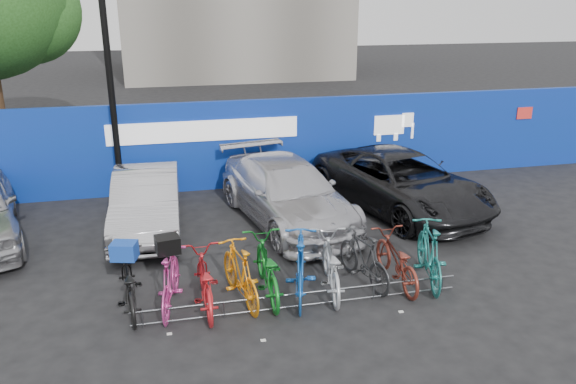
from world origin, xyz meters
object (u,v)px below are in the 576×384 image
object	(u,v)px
lamppost	(109,73)
bike_8	(396,260)
bike_rack	(301,299)
car_1	(147,201)
car_2	(287,192)
bike_4	(267,268)
bike_2	(204,281)
bike_9	(429,253)
bike_5	(300,266)
bike_3	(240,273)
bike_1	(170,280)
car_3	(401,181)
bike_0	(128,284)
bike_6	(331,265)
bike_7	(364,258)

from	to	relation	value
lamppost	bike_8	xyz separation A→B (m)	(5.09, -5.54, -2.80)
bike_rack	car_1	world-z (taller)	car_1
car_2	bike_4	distance (m)	3.47
bike_2	bike_8	xyz separation A→B (m)	(3.47, 0.06, -0.01)
bike_9	car_1	bearing A→B (deg)	-21.98
bike_4	bike_5	size ratio (longest dim) A/B	1.00
bike_3	car_1	bearing A→B (deg)	-77.71
car_1	bike_1	bearing A→B (deg)	-81.76
bike_1	bike_5	world-z (taller)	bike_5
car_3	bike_0	xyz separation A→B (m)	(-6.35, -3.43, -0.24)
lamppost	bike_8	size ratio (longest dim) A/B	3.42
bike_6	car_2	bearing A→B (deg)	-80.37
bike_rack	car_2	xyz separation A→B (m)	(0.63, 3.88, 0.55)
bike_rack	bike_8	size ratio (longest dim) A/B	3.13
bike_4	bike_8	distance (m)	2.37
car_1	bike_1	xyz separation A→B (m)	(0.40, -3.57, -0.15)
lamppost	bike_rack	xyz separation A→B (m)	(3.20, -6.00, -3.11)
bike_rack	bike_0	distance (m)	2.90
bike_8	bike_7	bearing A→B (deg)	-14.15
bike_6	bike_8	bearing A→B (deg)	-171.57
bike_5	bike_1	bearing A→B (deg)	11.13
lamppost	bike_4	bearing A→B (deg)	-63.29
bike_rack	bike_2	xyz separation A→B (m)	(-1.58, 0.41, 0.32)
bike_9	bike_1	bearing A→B (deg)	12.85
bike_rack	bike_5	size ratio (longest dim) A/B	2.88
lamppost	bike_8	distance (m)	8.03
bike_8	car_2	bearing A→B (deg)	-70.82
bike_0	bike_8	bearing A→B (deg)	171.56
bike_rack	car_2	bearing A→B (deg)	80.77
bike_7	bike_8	world-z (taller)	bike_7
bike_0	bike_8	size ratio (longest dim) A/B	1.00
bike_2	bike_9	bearing A→B (deg)	178.99
bike_1	lamppost	bearing A→B (deg)	-68.84
bike_0	bike_5	bearing A→B (deg)	168.98
bike_1	bike_4	bearing A→B (deg)	-167.12
lamppost	bike_0	xyz separation A→B (m)	(0.38, -5.40, -2.80)
car_1	car_2	size ratio (longest dim) A/B	0.83
bike_rack	bike_4	xyz separation A→B (m)	(-0.48, 0.59, 0.35)
car_3	bike_8	bearing A→B (deg)	-130.38
bike_3	bike_9	size ratio (longest dim) A/B	0.94
bike_1	bike_3	size ratio (longest dim) A/B	0.97
car_1	car_3	size ratio (longest dim) A/B	0.80
bike_rack	bike_9	bearing A→B (deg)	9.36
bike_4	bike_6	xyz separation A→B (m)	(1.13, -0.11, -0.01)
car_1	bike_rack	bearing A→B (deg)	-56.36
car_3	bike_1	xyz separation A→B (m)	(-5.66, -3.52, -0.19)
bike_4	bike_7	xyz separation A→B (m)	(1.80, 0.01, -0.01)
bike_rack	bike_5	world-z (taller)	bike_5
bike_4	bike_8	xyz separation A→B (m)	(2.37, -0.12, -0.04)
bike_2	bike_7	world-z (taller)	bike_7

